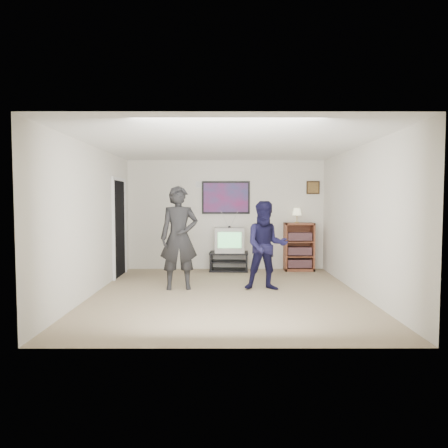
{
  "coord_description": "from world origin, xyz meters",
  "views": [
    {
      "loc": [
        -0.05,
        -6.68,
        1.58
      ],
      "look_at": [
        -0.04,
        0.65,
        1.15
      ],
      "focal_mm": 32.0,
      "sensor_mm": 36.0,
      "label": 1
    }
  ],
  "objects_px": {
    "crt_television": "(229,240)",
    "person_short": "(266,246)",
    "person_tall": "(179,238)",
    "media_stand": "(229,261)",
    "bookshelf": "(299,247)"
  },
  "relations": [
    {
      "from": "person_tall",
      "to": "bookshelf",
      "type": "bearing_deg",
      "value": 28.52
    },
    {
      "from": "crt_television",
      "to": "person_short",
      "type": "relative_size",
      "value": 0.41
    },
    {
      "from": "media_stand",
      "to": "person_tall",
      "type": "xyz_separation_m",
      "value": [
        -0.91,
        -1.83,
        0.71
      ]
    },
    {
      "from": "media_stand",
      "to": "bookshelf",
      "type": "relative_size",
      "value": 0.82
    },
    {
      "from": "media_stand",
      "to": "crt_television",
      "type": "xyz_separation_m",
      "value": [
        0.01,
        0.0,
        0.49
      ]
    },
    {
      "from": "person_tall",
      "to": "person_short",
      "type": "distance_m",
      "value": 1.55
    },
    {
      "from": "media_stand",
      "to": "crt_television",
      "type": "bearing_deg",
      "value": 3.02
    },
    {
      "from": "bookshelf",
      "to": "crt_television",
      "type": "bearing_deg",
      "value": -178.18
    },
    {
      "from": "crt_television",
      "to": "bookshelf",
      "type": "height_order",
      "value": "bookshelf"
    },
    {
      "from": "bookshelf",
      "to": "person_tall",
      "type": "distance_m",
      "value": 3.15
    },
    {
      "from": "media_stand",
      "to": "person_short",
      "type": "height_order",
      "value": "person_short"
    },
    {
      "from": "media_stand",
      "to": "bookshelf",
      "type": "height_order",
      "value": "bookshelf"
    },
    {
      "from": "crt_television",
      "to": "person_short",
      "type": "height_order",
      "value": "person_short"
    },
    {
      "from": "media_stand",
      "to": "person_short",
      "type": "relative_size",
      "value": 0.56
    },
    {
      "from": "crt_television",
      "to": "person_tall",
      "type": "distance_m",
      "value": 2.06
    }
  ]
}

